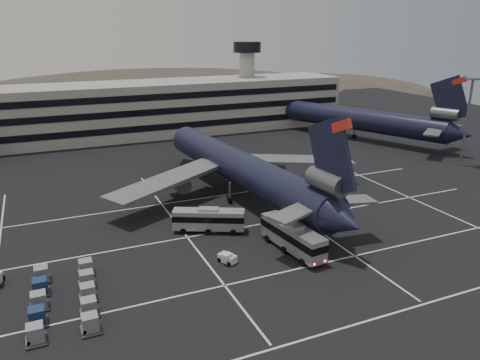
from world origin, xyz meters
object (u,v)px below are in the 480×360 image
trijet_main (242,168)px  bus_near (292,236)px  bus_far (209,219)px  uld_cluster (64,297)px

trijet_main → bus_near: (-2.28, -21.14, -3.07)m
bus_near → bus_far: size_ratio=1.13×
bus_near → uld_cluster: bearing=175.7°
bus_far → uld_cluster: 23.32m
uld_cluster → bus_far: bearing=28.8°
bus_near → bus_far: bus_near is taller
bus_far → uld_cluster: bearing=145.3°
trijet_main → bus_far: (-10.11, -10.95, -3.28)m
bus_far → bus_near: bearing=-116.0°
trijet_main → uld_cluster: bearing=-149.4°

